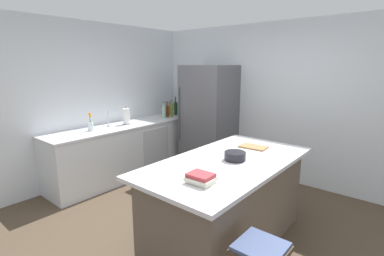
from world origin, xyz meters
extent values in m
plane|color=#4C3D2D|center=(0.00, 0.00, 0.00)|extent=(7.20, 7.20, 0.00)
cube|color=silver|center=(0.00, 2.25, 1.30)|extent=(6.00, 0.10, 2.60)
cube|color=silver|center=(-2.45, 0.00, 1.30)|extent=(0.10, 6.00, 2.60)
cube|color=silver|center=(-2.07, 0.69, 0.44)|extent=(0.66, 2.83, 0.88)
cube|color=silver|center=(-2.07, 0.69, 0.90)|extent=(0.69, 2.86, 0.03)
cube|color=#B2B5BA|center=(-1.74, 1.04, 0.44)|extent=(0.01, 0.60, 0.74)
cube|color=brown|center=(0.36, 0.12, 0.45)|extent=(0.90, 1.84, 0.90)
cube|color=silver|center=(0.36, 0.12, 0.92)|extent=(1.06, 2.04, 0.04)
cube|color=#56565B|center=(-1.17, 1.83, 0.96)|extent=(0.85, 0.74, 1.91)
cylinder|color=#4C4C51|center=(-1.55, 1.44, 1.05)|extent=(0.02, 0.02, 0.96)
cube|color=#473828|center=(1.09, -0.55, 0.58)|extent=(0.36, 0.36, 0.04)
cube|color=#47567F|center=(1.09, -0.55, 0.62)|extent=(0.34, 0.34, 0.03)
cylinder|color=silver|center=(-2.13, 0.34, 0.92)|extent=(0.05, 0.05, 0.02)
cylinder|color=silver|center=(-2.13, 0.34, 1.07)|extent=(0.02, 0.02, 0.28)
cylinder|color=silver|center=(-2.07, 0.34, 1.19)|extent=(0.14, 0.02, 0.02)
cylinder|color=silver|center=(-2.08, -0.01, 0.98)|extent=(0.08, 0.08, 0.13)
cylinder|color=#4C7F3D|center=(-2.09, 0.00, 1.07)|extent=(0.01, 0.03, 0.21)
sphere|color=orange|center=(-2.09, 0.00, 1.17)|extent=(0.04, 0.04, 0.04)
cylinder|color=#4C7F3D|center=(-2.08, -0.01, 1.08)|extent=(0.01, 0.01, 0.22)
sphere|color=orange|center=(-2.08, -0.01, 1.18)|extent=(0.04, 0.04, 0.04)
cylinder|color=#4C7F3D|center=(-2.07, -0.01, 1.06)|extent=(0.01, 0.04, 0.18)
sphere|color=orange|center=(-2.07, -0.01, 1.15)|extent=(0.04, 0.04, 0.04)
cylinder|color=gray|center=(-2.06, 0.66, 0.92)|extent=(0.14, 0.14, 0.01)
cylinder|color=white|center=(-2.06, 0.66, 1.06)|extent=(0.11, 0.11, 0.26)
cylinder|color=gray|center=(-2.06, 0.66, 1.21)|extent=(0.02, 0.02, 0.04)
cylinder|color=silver|center=(-2.06, 1.99, 1.05)|extent=(0.08, 0.08, 0.26)
cylinder|color=silver|center=(-2.06, 1.99, 1.22)|extent=(0.03, 0.03, 0.09)
cylinder|color=black|center=(-2.06, 1.99, 1.27)|extent=(0.04, 0.04, 0.01)
cylinder|color=#19381E|center=(-2.06, 1.90, 1.04)|extent=(0.07, 0.07, 0.26)
cylinder|color=#19381E|center=(-2.06, 1.90, 1.22)|extent=(0.02, 0.02, 0.10)
cylinder|color=black|center=(-2.06, 1.90, 1.28)|extent=(0.02, 0.02, 0.01)
cylinder|color=#994C23|center=(-2.14, 1.81, 1.01)|extent=(0.06, 0.06, 0.20)
cylinder|color=#994C23|center=(-2.14, 1.81, 1.14)|extent=(0.03, 0.03, 0.05)
cylinder|color=black|center=(-2.14, 1.81, 1.17)|extent=(0.03, 0.03, 0.01)
cylinder|color=olive|center=(-2.00, 1.72, 1.04)|extent=(0.06, 0.06, 0.25)
cylinder|color=olive|center=(-2.00, 1.72, 1.19)|extent=(0.03, 0.03, 0.06)
cylinder|color=black|center=(-2.00, 1.72, 1.23)|extent=(0.03, 0.03, 0.01)
cylinder|color=#5B3319|center=(-2.04, 1.62, 1.02)|extent=(0.07, 0.07, 0.21)
cylinder|color=#5B3319|center=(-2.04, 1.62, 1.16)|extent=(0.03, 0.03, 0.08)
cylinder|color=black|center=(-2.04, 1.62, 1.21)|extent=(0.03, 0.03, 0.01)
cylinder|color=#8CB79E|center=(-2.02, 1.52, 1.02)|extent=(0.08, 0.08, 0.22)
cylinder|color=#8CB79E|center=(-2.02, 1.52, 1.17)|extent=(0.04, 0.04, 0.07)
cylinder|color=black|center=(-2.02, 1.52, 1.21)|extent=(0.04, 0.04, 0.01)
cube|color=silver|center=(0.50, -0.52, 0.95)|extent=(0.22, 0.16, 0.02)
cube|color=silver|center=(0.50, -0.52, 0.97)|extent=(0.25, 0.21, 0.03)
cube|color=#A83338|center=(0.50, -0.52, 1.01)|extent=(0.21, 0.17, 0.03)
cylinder|color=black|center=(0.40, 0.18, 0.98)|extent=(0.23, 0.23, 0.09)
cube|color=#9E7042|center=(0.33, 0.72, 0.95)|extent=(0.33, 0.22, 0.02)
camera|label=1|loc=(1.88, -2.29, 1.91)|focal=26.55mm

